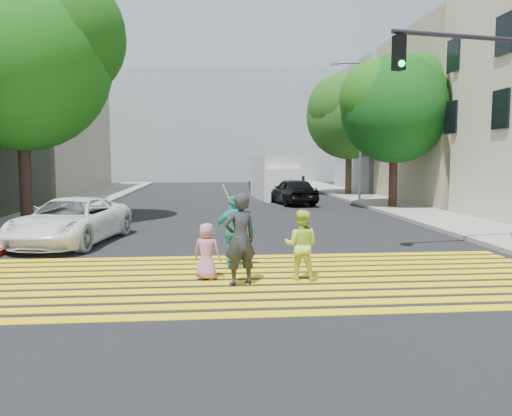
{
  "coord_description": "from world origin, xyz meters",
  "views": [
    {
      "loc": [
        -1.11,
        -9.44,
        2.68
      ],
      "look_at": [
        0.0,
        3.0,
        1.4
      ],
      "focal_mm": 35.0,
      "sensor_mm": 36.0,
      "label": 1
    }
  ],
  "objects": [
    {
      "name": "dark_car_near",
      "position": [
        3.47,
        18.44,
        0.76
      ],
      "size": [
        2.5,
        4.67,
        1.51
      ],
      "primitive_type": "imported",
      "rotation": [
        0.0,
        0.0,
        3.31
      ],
      "color": "black",
      "rests_on": "ground"
    },
    {
      "name": "sidewalk_right",
      "position": [
        8.5,
        15.0,
        0.07
      ],
      "size": [
        3.0,
        60.0,
        0.15
      ],
      "primitive_type": "cube",
      "color": "gray",
      "rests_on": "ground"
    },
    {
      "name": "dark_car_parked",
      "position": [
        4.94,
        26.31,
        0.65
      ],
      "size": [
        2.0,
        4.12,
        1.3
      ],
      "primitive_type": "imported",
      "rotation": [
        0.0,
        0.0,
        -0.16
      ],
      "color": "black",
      "rests_on": "ground"
    },
    {
      "name": "pedestrian_extra",
      "position": [
        -0.56,
        2.59,
        0.88
      ],
      "size": [
        1.04,
        0.45,
        1.75
      ],
      "primitive_type": "imported",
      "rotation": [
        0.0,
        0.0,
        3.16
      ],
      "color": "teal",
      "rests_on": "ground"
    },
    {
      "name": "sidewalk_left",
      "position": [
        -8.5,
        22.0,
        0.07
      ],
      "size": [
        3.0,
        40.0,
        0.15
      ],
      "primitive_type": "cube",
      "color": "gray",
      "rests_on": "ground"
    },
    {
      "name": "silver_car",
      "position": [
        3.08,
        29.51,
        0.69
      ],
      "size": [
        2.43,
        4.94,
        1.38
      ],
      "primitive_type": "imported",
      "rotation": [
        0.0,
        0.0,
        3.25
      ],
      "color": "gray",
      "rests_on": "ground"
    },
    {
      "name": "traffic_signal",
      "position": [
        6.46,
        3.74,
        4.06
      ],
      "size": [
        4.24,
        1.04,
        6.27
      ],
      "rotation": [
        0.0,
        0.0,
        0.17
      ],
      "color": "black",
      "rests_on": "ground"
    },
    {
      "name": "tree_right_far",
      "position": [
        8.44,
        24.54,
        5.81
      ],
      "size": [
        7.67,
        7.61,
        8.6
      ],
      "rotation": [
        0.0,
        0.0,
        0.35
      ],
      "color": "#3E2A22",
      "rests_on": "ground"
    },
    {
      "name": "crosswalk",
      "position": [
        0.0,
        1.28,
        0.01
      ],
      "size": [
        13.4,
        5.3,
        0.01
      ],
      "color": "yellow",
      "rests_on": "ground"
    },
    {
      "name": "building_right_tan",
      "position": [
        15.0,
        19.0,
        5.0
      ],
      "size": [
        10.0,
        10.0,
        10.0
      ],
      "primitive_type": "cube",
      "color": "tan",
      "rests_on": "ground"
    },
    {
      "name": "pedestrian_child",
      "position": [
        -1.23,
        1.36,
        0.63
      ],
      "size": [
        0.71,
        0.59,
        1.25
      ],
      "primitive_type": "imported",
      "rotation": [
        0.0,
        0.0,
        2.79
      ],
      "color": "#BB6F9C",
      "rests_on": "ground"
    },
    {
      "name": "building_left_tan",
      "position": [
        -16.0,
        28.0,
        5.0
      ],
      "size": [
        12.0,
        16.0,
        10.0
      ],
      "primitive_type": "cube",
      "color": "tan",
      "rests_on": "ground"
    },
    {
      "name": "white_sedan",
      "position": [
        -5.46,
        6.34,
        0.71
      ],
      "size": [
        3.19,
        5.42,
        1.42
      ],
      "primitive_type": "imported",
      "rotation": [
        0.0,
        0.0,
        -0.17
      ],
      "color": "white",
      "rests_on": "ground"
    },
    {
      "name": "pedestrian_woman",
      "position": [
        0.82,
        1.15,
        0.77
      ],
      "size": [
        0.89,
        0.79,
        1.54
      ],
      "primitive_type": "imported",
      "rotation": [
        0.0,
        0.0,
        2.82
      ],
      "color": "#D2F24B",
      "rests_on": "ground"
    },
    {
      "name": "backdrop_block",
      "position": [
        0.0,
        48.0,
        6.0
      ],
      "size": [
        30.0,
        8.0,
        12.0
      ],
      "primitive_type": "cube",
      "color": "gray",
      "rests_on": "ground"
    },
    {
      "name": "tree_right_near",
      "position": [
        8.31,
        15.58,
        5.4
      ],
      "size": [
        6.27,
        5.78,
        7.99
      ],
      "rotation": [
        0.0,
        0.0,
        -0.06
      ],
      "color": "#361B12",
      "rests_on": "ground"
    },
    {
      "name": "street_lamp",
      "position": [
        7.54,
        19.67,
        4.79
      ],
      "size": [
        1.88,
        0.5,
        8.34
      ],
      "rotation": [
        0.0,
        0.0,
        -0.18
      ],
      "color": "gray",
      "rests_on": "ground"
    },
    {
      "name": "lane_line",
      "position": [
        0.0,
        22.5,
        0.01
      ],
      "size": [
        0.12,
        34.4,
        0.01
      ],
      "color": "yellow",
      "rests_on": "ground"
    },
    {
      "name": "pedestrian_man",
      "position": [
        -0.53,
        0.85,
        0.97
      ],
      "size": [
        0.82,
        0.68,
        1.94
      ],
      "primitive_type": "imported",
      "rotation": [
        0.0,
        0.0,
        3.48
      ],
      "color": "#28292F",
      "rests_on": "ground"
    },
    {
      "name": "tree_left",
      "position": [
        -8.31,
        10.96,
        6.75
      ],
      "size": [
        7.86,
        7.23,
        10.01
      ],
      "rotation": [
        0.0,
        0.0,
        -0.04
      ],
      "color": "#42241C",
      "rests_on": "ground"
    },
    {
      "name": "ground",
      "position": [
        0.0,
        0.0,
        0.0
      ],
      "size": [
        120.0,
        120.0,
        0.0
      ],
      "primitive_type": "plane",
      "color": "black"
    },
    {
      "name": "building_right_grey",
      "position": [
        15.0,
        30.0,
        5.0
      ],
      "size": [
        10.0,
        10.0,
        10.0
      ],
      "primitive_type": "cube",
      "color": "gray",
      "rests_on": "ground"
    },
    {
      "name": "curb_red",
      "position": [
        -6.9,
        6.0,
        0.08
      ],
      "size": [
        0.2,
        8.0,
        0.16
      ],
      "primitive_type": "cube",
      "color": "maroon",
      "rests_on": "ground"
    },
    {
      "name": "white_van",
      "position": [
        2.98,
        22.53,
        1.33
      ],
      "size": [
        2.64,
        6.07,
        2.8
      ],
      "rotation": [
        0.0,
        0.0,
        0.07
      ],
      "color": "silver",
      "rests_on": "ground"
    }
  ]
}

